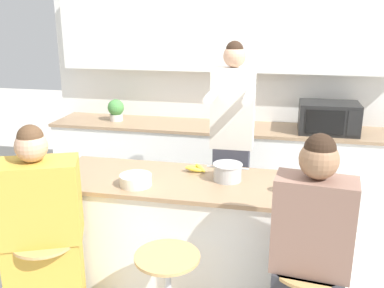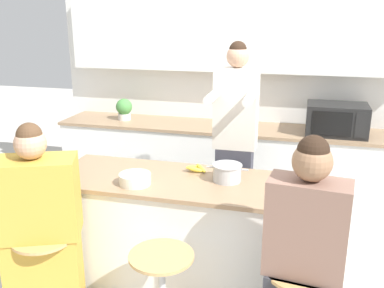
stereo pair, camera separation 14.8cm
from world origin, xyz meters
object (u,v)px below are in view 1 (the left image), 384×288
object	(u,v)px
bar_stool_leftmost	(49,280)
banana_bunch	(196,168)
kitchen_island	(190,235)
person_seated_near	(309,268)
person_cooking	(232,152)
fruit_bowl	(136,180)
microwave	(328,118)
potted_plant	(116,109)
cooking_pot	(228,172)
person_wrapped_blanket	(42,239)
coffee_cup_near	(288,186)

from	to	relation	value
bar_stool_leftmost	banana_bunch	world-z (taller)	banana_bunch
kitchen_island	person_seated_near	world-z (taller)	person_seated_near
person_cooking	bar_stool_leftmost	bearing A→B (deg)	-130.39
fruit_bowl	microwave	xyz separation A→B (m)	(1.41, 1.60, 0.14)
bar_stool_leftmost	person_seated_near	world-z (taller)	person_seated_near
person_seated_near	potted_plant	bearing A→B (deg)	139.90
person_cooking	banana_bunch	size ratio (longest dim) A/B	10.32
person_cooking	fruit_bowl	bearing A→B (deg)	-127.18
cooking_pot	potted_plant	distance (m)	1.98
person_wrapped_blanket	fruit_bowl	bearing A→B (deg)	19.78
cooking_pot	person_seated_near	bearing A→B (deg)	-50.54
fruit_bowl	cooking_pot	bearing A→B (deg)	20.52
microwave	potted_plant	bearing A→B (deg)	179.28
potted_plant	coffee_cup_near	bearing A→B (deg)	-40.54
cooking_pot	banana_bunch	xyz separation A→B (m)	(-0.26, 0.12, -0.04)
person_seated_near	cooking_pot	xyz separation A→B (m)	(-0.55, 0.67, 0.28)
kitchen_island	fruit_bowl	bearing A→B (deg)	-154.02
person_wrapped_blanket	potted_plant	world-z (taller)	person_wrapped_blanket
potted_plant	microwave	bearing A→B (deg)	-0.72
person_cooking	coffee_cup_near	xyz separation A→B (m)	(0.45, -0.70, 0.02)
potted_plant	person_cooking	bearing A→B (deg)	-32.17
banana_bunch	potted_plant	distance (m)	1.72
kitchen_island	banana_bunch	bearing A→B (deg)	88.79
person_seated_near	coffee_cup_near	distance (m)	0.60
cooking_pot	fruit_bowl	world-z (taller)	cooking_pot
person_cooking	potted_plant	world-z (taller)	person_cooking
cooking_pot	banana_bunch	size ratio (longest dim) A/B	1.69
bar_stool_leftmost	fruit_bowl	xyz separation A→B (m)	(0.45, 0.47, 0.55)
potted_plant	cooking_pot	bearing A→B (deg)	-45.21
cooking_pot	microwave	world-z (taller)	microwave
person_seated_near	fruit_bowl	bearing A→B (deg)	165.84
person_wrapped_blanket	coffee_cup_near	world-z (taller)	person_wrapped_blanket
cooking_pot	banana_bunch	distance (m)	0.29
microwave	kitchen_island	bearing A→B (deg)	-126.53
person_wrapped_blanket	microwave	world-z (taller)	person_wrapped_blanket
coffee_cup_near	microwave	bearing A→B (deg)	75.88
kitchen_island	coffee_cup_near	bearing A→B (deg)	-7.38
person_cooking	cooking_pot	size ratio (longest dim) A/B	6.11
microwave	banana_bunch	bearing A→B (deg)	-130.19
potted_plant	fruit_bowl	bearing A→B (deg)	-64.29
kitchen_island	banana_bunch	size ratio (longest dim) A/B	11.32
kitchen_island	person_wrapped_blanket	world-z (taller)	person_wrapped_blanket
microwave	person_seated_near	bearing A→B (deg)	-96.96
cooking_pot	fruit_bowl	bearing A→B (deg)	-159.48
person_wrapped_blanket	fruit_bowl	xyz separation A→B (m)	(0.48, 0.44, 0.27)
person_cooking	microwave	distance (m)	1.19
coffee_cup_near	microwave	xyz separation A→B (m)	(0.38, 1.52, 0.13)
bar_stool_leftmost	cooking_pot	world-z (taller)	cooking_pot
fruit_bowl	banana_bunch	bearing A→B (deg)	44.96
bar_stool_leftmost	microwave	xyz separation A→B (m)	(1.86, 2.07, 0.69)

